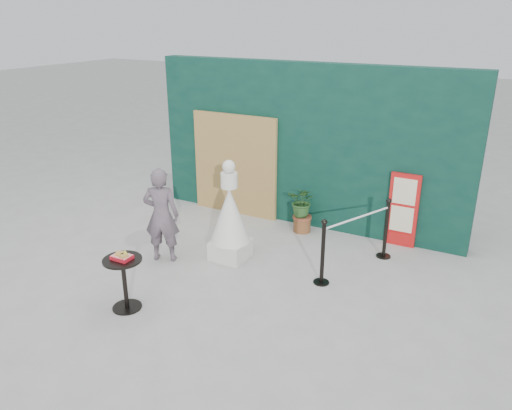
{
  "coord_description": "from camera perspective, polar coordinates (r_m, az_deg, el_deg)",
  "views": [
    {
      "loc": [
        3.4,
        -5.18,
        3.78
      ],
      "look_at": [
        0.0,
        1.2,
        1.0
      ],
      "focal_mm": 35.0,
      "sensor_mm": 36.0,
      "label": 1
    }
  ],
  "objects": [
    {
      "name": "ground",
      "position": [
        7.26,
        -4.53,
        -10.43
      ],
      "size": [
        60.0,
        60.0,
        0.0
      ],
      "primitive_type": "plane",
      "color": "#ADAAA5",
      "rests_on": "ground"
    },
    {
      "name": "back_wall",
      "position": [
        9.28,
        5.71,
        6.71
      ],
      "size": [
        6.0,
        0.3,
        3.0
      ],
      "primitive_type": "cube",
      "color": "#092B25",
      "rests_on": "ground"
    },
    {
      "name": "bamboo_fence",
      "position": [
        9.83,
        -2.44,
        4.59
      ],
      "size": [
        1.8,
        0.08,
        2.0
      ],
      "primitive_type": "cube",
      "color": "tan",
      "rests_on": "ground"
    },
    {
      "name": "woman",
      "position": [
        8.08,
        -10.76,
        -1.14
      ],
      "size": [
        0.67,
        0.56,
        1.56
      ],
      "primitive_type": "imported",
      "rotation": [
        0.0,
        0.0,
        3.53
      ],
      "color": "#63555E",
      "rests_on": "ground"
    },
    {
      "name": "menu_board",
      "position": [
        8.84,
        16.43,
        -0.59
      ],
      "size": [
        0.5,
        0.07,
        1.3
      ],
      "color": "red",
      "rests_on": "ground"
    },
    {
      "name": "statue",
      "position": [
        8.04,
        -3.0,
        -1.65
      ],
      "size": [
        0.65,
        0.65,
        1.67
      ],
      "color": "silver",
      "rests_on": "ground"
    },
    {
      "name": "cafe_table",
      "position": [
        6.97,
        -14.86,
        -7.82
      ],
      "size": [
        0.52,
        0.52,
        0.75
      ],
      "color": "black",
      "rests_on": "ground"
    },
    {
      "name": "food_basket",
      "position": [
        6.84,
        -15.06,
        -5.69
      ],
      "size": [
        0.26,
        0.19,
        0.11
      ],
      "color": "red",
      "rests_on": "cafe_table"
    },
    {
      "name": "planter",
      "position": [
        9.12,
        5.35,
        -0.07
      ],
      "size": [
        0.52,
        0.45,
        0.88
      ],
      "color": "brown",
      "rests_on": "ground"
    },
    {
      "name": "stanchion_barrier",
      "position": [
        7.89,
        11.36,
        -4.02
      ],
      "size": [
        0.84,
        1.54,
        1.03
      ],
      "color": "black",
      "rests_on": "ground"
    }
  ]
}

